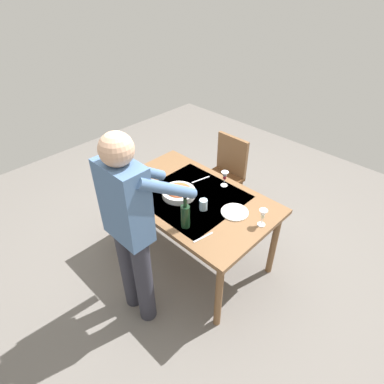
{
  "coord_description": "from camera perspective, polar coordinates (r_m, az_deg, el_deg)",
  "views": [
    {
      "loc": [
        -1.58,
        1.63,
        2.5
      ],
      "look_at": [
        0.0,
        0.0,
        0.82
      ],
      "focal_mm": 30.01,
      "sensor_mm": 36.0,
      "label": 1
    }
  ],
  "objects": [
    {
      "name": "ground_plane",
      "position": [
        3.38,
        -0.0,
        -11.29
      ],
      "size": [
        6.0,
        6.0,
        0.0
      ],
      "primitive_type": "plane",
      "color": "#66605B"
    },
    {
      "name": "person_server",
      "position": [
        2.32,
        -10.85,
        -5.77
      ],
      "size": [
        0.42,
        0.61,
        1.69
      ],
      "color": "#2D2D38",
      "rests_on": "ground_plane"
    },
    {
      "name": "side_bowl_salad",
      "position": [
        3.12,
        -9.79,
        2.98
      ],
      "size": [
        0.18,
        0.18,
        0.07
      ],
      "color": "silver",
      "rests_on": "dining_table"
    },
    {
      "name": "water_cup_near_left",
      "position": [
        2.69,
        2.03,
        -2.25
      ],
      "size": [
        0.07,
        0.07,
        0.1
      ],
      "primitive_type": "cylinder",
      "color": "silver",
      "rests_on": "dining_table"
    },
    {
      "name": "dining_table",
      "position": [
        2.9,
        -0.0,
        -2.06
      ],
      "size": [
        1.48,
        0.92,
        0.77
      ],
      "color": "brown",
      "rests_on": "ground_plane"
    },
    {
      "name": "wine_glass_left",
      "position": [
        2.95,
        5.83,
        2.81
      ],
      "size": [
        0.07,
        0.07,
        0.15
      ],
      "color": "white",
      "rests_on": "dining_table"
    },
    {
      "name": "chair_near",
      "position": [
        3.67,
        6.01,
        3.77
      ],
      "size": [
        0.4,
        0.4,
        0.91
      ],
      "color": "#523019",
      "rests_on": "ground_plane"
    },
    {
      "name": "dinner_plate_near",
      "position": [
        2.7,
        7.6,
        -3.56
      ],
      "size": [
        0.23,
        0.23,
        0.01
      ],
      "primitive_type": "cylinder",
      "color": "silver",
      "rests_on": "dining_table"
    },
    {
      "name": "wine_glass_right",
      "position": [
        2.56,
        12.49,
        -3.97
      ],
      "size": [
        0.07,
        0.07,
        0.15
      ],
      "color": "white",
      "rests_on": "dining_table"
    },
    {
      "name": "table_knife",
      "position": [
        3.07,
        1.57,
        2.22
      ],
      "size": [
        0.06,
        0.2,
        0.0
      ],
      "primitive_type": "cube",
      "rotation": [
        0.0,
        0.0,
        -0.23
      ],
      "color": "silver",
      "rests_on": "dining_table"
    },
    {
      "name": "table_fork",
      "position": [
        2.46,
        2.0,
        -8.06
      ],
      "size": [
        0.05,
        0.18,
        0.0
      ],
      "primitive_type": "cube",
      "rotation": [
        0.0,
        0.0,
        -0.19
      ],
      "color": "silver",
      "rests_on": "dining_table"
    },
    {
      "name": "serving_bowl_pasta",
      "position": [
        2.85,
        -2.37,
        -0.08
      ],
      "size": [
        0.3,
        0.3,
        0.07
      ],
      "color": "silver",
      "rests_on": "dining_table"
    },
    {
      "name": "water_cup_near_right",
      "position": [
        3.08,
        -12.75,
        2.51
      ],
      "size": [
        0.08,
        0.08,
        0.11
      ],
      "primitive_type": "cylinder",
      "color": "silver",
      "rests_on": "dining_table"
    },
    {
      "name": "wine_bottle",
      "position": [
        2.48,
        -1.2,
        -4.22
      ],
      "size": [
        0.07,
        0.07,
        0.3
      ],
      "color": "black",
      "rests_on": "dining_table"
    }
  ]
}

